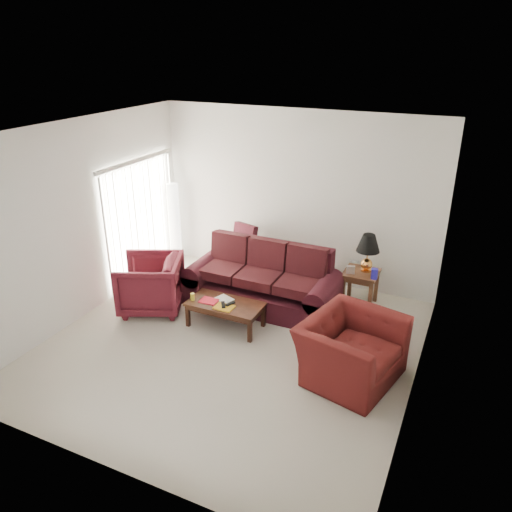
{
  "coord_description": "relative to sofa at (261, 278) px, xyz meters",
  "views": [
    {
      "loc": [
        2.86,
        -5.32,
        4.01
      ],
      "look_at": [
        0.0,
        0.85,
        1.05
      ],
      "focal_mm": 35.0,
      "sensor_mm": 36.0,
      "label": 1
    }
  ],
  "objects": [
    {
      "name": "floor",
      "position": [
        0.08,
        -1.23,
        -0.5
      ],
      "size": [
        5.0,
        5.0,
        0.0
      ],
      "primitive_type": "plane",
      "color": "beige",
      "rests_on": "ground"
    },
    {
      "name": "blinds",
      "position": [
        -2.34,
        0.07,
        0.58
      ],
      "size": [
        0.1,
        2.0,
        2.16
      ],
      "primitive_type": "cube",
      "color": "silver",
      "rests_on": "ground"
    },
    {
      "name": "sofa",
      "position": [
        0.0,
        0.0,
        0.0
      ],
      "size": [
        2.49,
        1.15,
        1.0
      ],
      "primitive_type": null,
      "rotation": [
        0.0,
        0.0,
        0.04
      ],
      "color": "black",
      "rests_on": "ground"
    },
    {
      "name": "throw_pillow",
      "position": [
        -0.74,
        0.9,
        0.28
      ],
      "size": [
        0.5,
        0.34,
        0.48
      ],
      "primitive_type": "cube",
      "rotation": [
        -0.21,
        0.0,
        -0.29
      ],
      "color": "black",
      "rests_on": "sofa"
    },
    {
      "name": "end_table",
      "position": [
        1.43,
        0.72,
        -0.21
      ],
      "size": [
        0.57,
        0.57,
        0.59
      ],
      "primitive_type": null,
      "rotation": [
        0.0,
        0.0,
        -0.05
      ],
      "color": "#451D17",
      "rests_on": "ground"
    },
    {
      "name": "table_lamp",
      "position": [
        1.49,
        0.79,
        0.4
      ],
      "size": [
        0.4,
        0.4,
        0.62
      ],
      "primitive_type": null,
      "rotation": [
        0.0,
        0.0,
        -0.09
      ],
      "color": "#E59747",
      "rests_on": "end_table"
    },
    {
      "name": "clock",
      "position": [
        1.29,
        0.58,
        0.15
      ],
      "size": [
        0.14,
        0.08,
        0.13
      ],
      "primitive_type": "cube",
      "rotation": [
        0.0,
        0.0,
        0.29
      ],
      "color": "silver",
      "rests_on": "end_table"
    },
    {
      "name": "blue_canister",
      "position": [
        1.67,
        0.56,
        0.17
      ],
      "size": [
        0.14,
        0.14,
        0.17
      ],
      "primitive_type": "cylinder",
      "rotation": [
        0.0,
        0.0,
        -0.41
      ],
      "color": "#1A1692",
      "rests_on": "end_table"
    },
    {
      "name": "picture_frame",
      "position": [
        1.26,
        0.91,
        0.16
      ],
      "size": [
        0.14,
        0.16,
        0.05
      ],
      "primitive_type": "cube",
      "rotation": [
        1.36,
        0.0,
        -0.15
      ],
      "color": "silver",
      "rests_on": "end_table"
    },
    {
      "name": "floor_lamp",
      "position": [
        -2.24,
        0.93,
        0.29
      ],
      "size": [
        0.28,
        0.28,
        1.59
      ],
      "primitive_type": null,
      "rotation": [
        0.0,
        0.0,
        -0.1
      ],
      "color": "white",
      "rests_on": "ground"
    },
    {
      "name": "armchair_left",
      "position": [
        -1.56,
        -0.83,
        -0.06
      ],
      "size": [
        1.27,
        1.26,
        0.88
      ],
      "primitive_type": "imported",
      "rotation": [
        0.0,
        0.0,
        -1.15
      ],
      "color": "#491019",
      "rests_on": "ground"
    },
    {
      "name": "armchair_right",
      "position": [
        1.8,
        -1.22,
        -0.1
      ],
      "size": [
        1.34,
        1.45,
        0.8
      ],
      "primitive_type": "imported",
      "rotation": [
        0.0,
        0.0,
        1.34
      ],
      "color": "#44100F",
      "rests_on": "ground"
    },
    {
      "name": "coffee_table",
      "position": [
        -0.23,
        -0.8,
        -0.3
      ],
      "size": [
        1.23,
        0.81,
        0.4
      ],
      "primitive_type": null,
      "rotation": [
        0.0,
        0.0,
        0.23
      ],
      "color": "black",
      "rests_on": "ground"
    },
    {
      "name": "magazine_red",
      "position": [
        -0.48,
        -0.86,
        -0.1
      ],
      "size": [
        0.27,
        0.21,
        0.02
      ],
      "primitive_type": "cube",
      "rotation": [
        0.0,
        0.0,
        0.02
      ],
      "color": "red",
      "rests_on": "coffee_table"
    },
    {
      "name": "magazine_white",
      "position": [
        -0.3,
        -0.71,
        -0.1
      ],
      "size": [
        0.31,
        0.27,
        0.01
      ],
      "primitive_type": "cube",
      "rotation": [
        0.0,
        0.0,
        -0.35
      ],
      "color": "white",
      "rests_on": "coffee_table"
    },
    {
      "name": "magazine_orange",
      "position": [
        -0.18,
        -0.94,
        -0.1
      ],
      "size": [
        0.29,
        0.22,
        0.02
      ],
      "primitive_type": "cube",
      "rotation": [
        0.0,
        0.0,
        -0.01
      ],
      "color": "#BD8516",
      "rests_on": "coffee_table"
    },
    {
      "name": "remote_a",
      "position": [
        -0.21,
        -0.91,
        -0.08
      ],
      "size": [
        0.14,
        0.18,
        0.02
      ],
      "primitive_type": "cube",
      "rotation": [
        0.0,
        0.0,
        0.57
      ],
      "color": "black",
      "rests_on": "coffee_table"
    },
    {
      "name": "remote_b",
      "position": [
        -0.13,
        -0.83,
        -0.08
      ],
      "size": [
        0.1,
        0.17,
        0.02
      ],
      "primitive_type": "cube",
      "rotation": [
        0.0,
        0.0,
        -0.35
      ],
      "color": "black",
      "rests_on": "coffee_table"
    },
    {
      "name": "yellow_glass",
      "position": [
        -0.72,
        -0.93,
        -0.05
      ],
      "size": [
        0.07,
        0.07,
        0.11
      ],
      "primitive_type": "cylinder",
      "rotation": [
        0.0,
        0.0,
        -0.06
      ],
      "color": "yellow",
      "rests_on": "coffee_table"
    }
  ]
}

